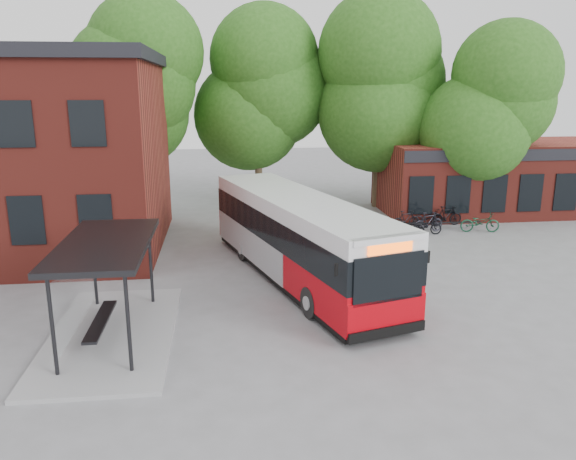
{
  "coord_description": "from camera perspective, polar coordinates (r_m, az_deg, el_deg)",
  "views": [
    {
      "loc": [
        -1.2,
        -16.53,
        7.04
      ],
      "look_at": [
        1.12,
        3.05,
        2.0
      ],
      "focal_mm": 35.0,
      "sensor_mm": 36.0,
      "label": 1
    }
  ],
  "objects": [
    {
      "name": "tree_0",
      "position": [
        32.92,
        -15.44,
        11.16
      ],
      "size": [
        7.92,
        7.92,
        11.0
      ],
      "primitive_type": null,
      "color": "#235316",
      "rests_on": "ground"
    },
    {
      "name": "shop_row",
      "position": [
        34.93,
        21.04,
        5.09
      ],
      "size": [
        14.0,
        6.2,
        4.0
      ],
      "primitive_type": null,
      "color": "maroon",
      "rests_on": "ground"
    },
    {
      "name": "city_bus",
      "position": [
        20.84,
        1.04,
        -0.9
      ],
      "size": [
        5.97,
        12.56,
        3.13
      ],
      "primitive_type": null,
      "rotation": [
        0.0,
        0.0,
        0.28
      ],
      "color": "#B9020C",
      "rests_on": "ground"
    },
    {
      "name": "ground",
      "position": [
        18.01,
        -2.44,
        -8.69
      ],
      "size": [
        100.0,
        100.0,
        0.0
      ],
      "primitive_type": "plane",
      "color": "slate"
    },
    {
      "name": "tree_2",
      "position": [
        33.84,
        9.2,
        11.55
      ],
      "size": [
        7.92,
        7.92,
        11.0
      ],
      "primitive_type": null,
      "color": "#235316",
      "rests_on": "ground"
    },
    {
      "name": "bicycle_6",
      "position": [
        29.49,
        18.92,
        0.75
      ],
      "size": [
        1.99,
        0.96,
        1.0
      ],
      "primitive_type": "imported",
      "rotation": [
        0.0,
        0.0,
        1.41
      ],
      "color": "#15462E",
      "rests_on": "ground"
    },
    {
      "name": "bicycle_5",
      "position": [
        30.36,
        15.8,
        1.39
      ],
      "size": [
        1.78,
        0.71,
        1.04
      ],
      "primitive_type": "imported",
      "rotation": [
        0.0,
        0.0,
        1.7
      ],
      "color": "black",
      "rests_on": "ground"
    },
    {
      "name": "bicycle_2",
      "position": [
        28.3,
        13.75,
        0.4
      ],
      "size": [
        1.67,
        0.74,
        0.85
      ],
      "primitive_type": "imported",
      "rotation": [
        0.0,
        0.0,
        1.46
      ],
      "color": "black",
      "rests_on": "ground"
    },
    {
      "name": "bicycle_1",
      "position": [
        29.22,
        11.89,
        1.04
      ],
      "size": [
        1.64,
        0.81,
        0.95
      ],
      "primitive_type": "imported",
      "rotation": [
        0.0,
        0.0,
        1.81
      ],
      "color": "black",
      "rests_on": "ground"
    },
    {
      "name": "bus_shelter",
      "position": [
        16.83,
        -17.76,
        -5.77
      ],
      "size": [
        3.6,
        7.0,
        2.9
      ],
      "primitive_type": null,
      "color": "black",
      "rests_on": "ground"
    },
    {
      "name": "bicycle_3",
      "position": [
        28.67,
        14.07,
        0.77
      ],
      "size": [
        1.81,
        1.02,
        1.05
      ],
      "primitive_type": "imported",
      "rotation": [
        0.0,
        0.0,
        1.89
      ],
      "color": "#23232C",
      "rests_on": "ground"
    },
    {
      "name": "tree_3",
      "position": [
        31.96,
        19.9,
        9.19
      ],
      "size": [
        7.04,
        7.04,
        9.28
      ],
      "primitive_type": null,
      "color": "#235316",
      "rests_on": "ground"
    },
    {
      "name": "bike_rail",
      "position": [
        29.33,
        14.36,
        0.38
      ],
      "size": [
        5.2,
        0.1,
        0.38
      ],
      "primitive_type": null,
      "color": "black",
      "rests_on": "ground"
    },
    {
      "name": "tree_1",
      "position": [
        33.65,
        -3.07,
        11.19
      ],
      "size": [
        7.92,
        7.92,
        10.4
      ],
      "primitive_type": null,
      "color": "#235316",
      "rests_on": "ground"
    },
    {
      "name": "bicycle_4",
      "position": [
        30.11,
        14.05,
        1.27
      ],
      "size": [
        1.8,
        0.84,
        0.91
      ],
      "primitive_type": "imported",
      "rotation": [
        0.0,
        0.0,
        1.71
      ],
      "color": "black",
      "rests_on": "ground"
    },
    {
      "name": "bicycle_0",
      "position": [
        28.04,
        11.93,
        0.46
      ],
      "size": [
        1.87,
        1.19,
        0.93
      ],
      "primitive_type": "imported",
      "rotation": [
        0.0,
        0.0,
        1.22
      ],
      "color": "black",
      "rests_on": "ground"
    }
  ]
}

